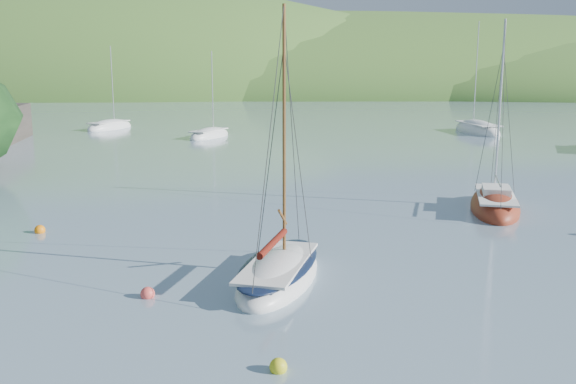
{
  "coord_description": "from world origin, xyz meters",
  "views": [
    {
      "loc": [
        2.08,
        -17.82,
        7.72
      ],
      "look_at": [
        1.72,
        8.0,
        2.53
      ],
      "focal_mm": 40.0,
      "sensor_mm": 36.0,
      "label": 1
    }
  ],
  "objects_px": {
    "daysailer_white": "(279,274)",
    "distant_sloop_a": "(210,136)",
    "distant_sloop_b": "(477,131)",
    "distant_sloop_c": "(110,127)",
    "sloop_red": "(495,206)"
  },
  "relations": [
    {
      "from": "distant_sloop_a",
      "to": "distant_sloop_b",
      "type": "relative_size",
      "value": 0.73
    },
    {
      "from": "distant_sloop_a",
      "to": "distant_sloop_b",
      "type": "distance_m",
      "value": 30.15
    },
    {
      "from": "daysailer_white",
      "to": "distant_sloop_a",
      "type": "distance_m",
      "value": 46.44
    },
    {
      "from": "daysailer_white",
      "to": "sloop_red",
      "type": "bearing_deg",
      "value": 58.72
    },
    {
      "from": "daysailer_white",
      "to": "distant_sloop_c",
      "type": "distance_m",
      "value": 58.6
    },
    {
      "from": "daysailer_white",
      "to": "distant_sloop_b",
      "type": "distance_m",
      "value": 54.9
    },
    {
      "from": "distant_sloop_c",
      "to": "distant_sloop_b",
      "type": "bearing_deg",
      "value": 17.53
    },
    {
      "from": "sloop_red",
      "to": "distant_sloop_c",
      "type": "height_order",
      "value": "sloop_red"
    },
    {
      "from": "sloop_red",
      "to": "distant_sloop_b",
      "type": "relative_size",
      "value": 0.81
    },
    {
      "from": "daysailer_white",
      "to": "distant_sloop_c",
      "type": "bearing_deg",
      "value": 124.91
    },
    {
      "from": "daysailer_white",
      "to": "sloop_red",
      "type": "relative_size",
      "value": 0.96
    },
    {
      "from": "distant_sloop_b",
      "to": "distant_sloop_c",
      "type": "distance_m",
      "value": 43.05
    },
    {
      "from": "daysailer_white",
      "to": "distant_sloop_c",
      "type": "xyz_separation_m",
      "value": [
        -21.82,
        54.39,
        -0.05
      ]
    },
    {
      "from": "sloop_red",
      "to": "distant_sloop_a",
      "type": "xyz_separation_m",
      "value": [
        -19.92,
        34.09,
        -0.04
      ]
    },
    {
      "from": "daysailer_white",
      "to": "distant_sloop_b",
      "type": "bearing_deg",
      "value": 80.48
    }
  ]
}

